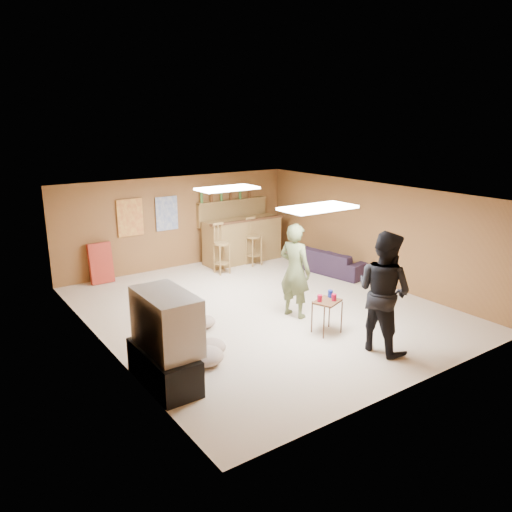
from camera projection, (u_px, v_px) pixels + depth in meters
ground at (262, 308)px, 9.56m from camera, size 7.00×7.00×0.00m
ceiling at (262, 194)px, 8.97m from camera, size 6.00×7.00×0.02m
wall_back at (178, 222)px, 12.03m from camera, size 6.00×0.02×2.20m
wall_front at (418, 311)px, 6.50m from camera, size 6.00×0.02×2.20m
wall_left at (103, 283)px, 7.61m from camera, size 0.02×7.00×2.20m
wall_right at (373, 233)px, 10.92m from camera, size 0.02×7.00×2.20m
tv_stand at (164, 367)px, 6.81m from camera, size 0.55×1.30×0.50m
dvd_box at (179, 369)px, 6.96m from camera, size 0.35×0.50×0.08m
tv_body at (166, 321)px, 6.67m from camera, size 0.60×1.10×0.80m
tv_screen at (187, 316)px, 6.84m from camera, size 0.02×0.95×0.65m
bar_counter at (242, 240)px, 12.57m from camera, size 2.00×0.60×1.10m
bar_lip at (248, 220)px, 12.23m from camera, size 2.10×0.12×0.05m
bar_shelf at (232, 201)px, 12.67m from camera, size 2.00×0.18×0.05m
bar_backing at (232, 212)px, 12.77m from camera, size 2.00×0.14×0.60m
poster_left at (130, 218)px, 11.27m from camera, size 0.60×0.03×0.85m
poster_right at (167, 213)px, 11.77m from camera, size 0.55×0.03×0.80m
folding_chair_stack at (101, 263)px, 10.94m from camera, size 0.50×0.26×0.91m
ceiling_panel_front at (318, 208)px, 7.79m from camera, size 1.20×0.60×0.04m
ceiling_panel_back at (227, 188)px, 9.93m from camera, size 1.20×0.60×0.04m
person_olive at (295, 271)px, 8.99m from camera, size 0.58×0.73×1.74m
person_black at (384, 292)px, 7.64m from camera, size 0.80×0.99×1.91m
sofa at (330, 261)px, 11.77m from camera, size 1.06×1.99×0.55m
tray_table at (327, 317)px, 8.42m from camera, size 0.54×0.49×0.58m
cup_red_near at (320, 298)px, 8.29m from camera, size 0.10×0.10×0.11m
cup_red_far at (334, 297)px, 8.33m from camera, size 0.10×0.10×0.12m
cup_blue at (330, 294)px, 8.50m from camera, size 0.11×0.11×0.12m
bar_stool_left at (222, 247)px, 11.57m from camera, size 0.44×0.44×1.27m
bar_stool_right at (254, 243)px, 12.24m from camera, size 0.40×0.40×1.14m
cushion_near_tv at (210, 347)px, 7.70m from camera, size 0.56×0.56×0.22m
cushion_mid at (203, 322)px, 8.69m from camera, size 0.50×0.50×0.19m
cushion_far at (205, 356)px, 7.38m from camera, size 0.68×0.68×0.25m
bottle_row at (226, 195)px, 12.50m from camera, size 1.48×0.08×0.26m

